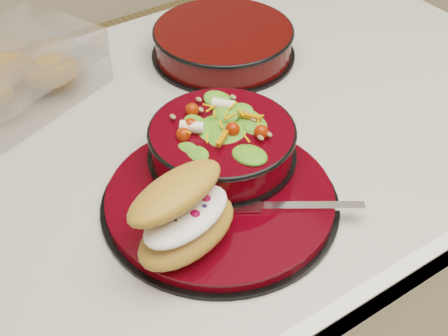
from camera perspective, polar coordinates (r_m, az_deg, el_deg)
island_counter at (r=1.26m, az=-2.11°, el=-13.09°), size 1.24×0.74×0.90m
dinner_plate at (r=0.81m, az=-0.28°, el=-2.87°), size 0.31×0.31×0.02m
salad_bowl at (r=0.84m, az=-0.19°, el=2.71°), size 0.21×0.21×0.09m
croissant at (r=0.72m, az=-3.70°, el=-4.27°), size 0.16×0.13×0.09m
fork at (r=0.79m, az=6.14°, el=-3.46°), size 0.15×0.11×0.00m
pastry_box at (r=1.04m, az=-18.55°, el=8.25°), size 0.29×0.26×0.09m
extra_bowl at (r=1.11m, az=-0.06°, el=11.53°), size 0.25×0.25×0.05m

